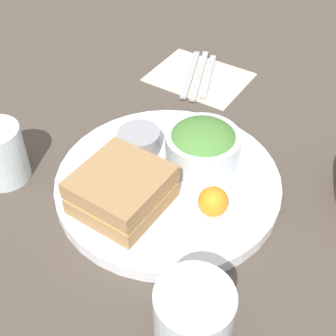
{
  "coord_description": "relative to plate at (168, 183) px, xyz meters",
  "views": [
    {
      "loc": [
        0.41,
        0.27,
        0.51
      ],
      "look_at": [
        0.0,
        0.0,
        0.04
      ],
      "focal_mm": 50.0,
      "sensor_mm": 36.0,
      "label": 1
    }
  ],
  "objects": [
    {
      "name": "ground_plane",
      "position": [
        0.0,
        0.0,
        -0.01
      ],
      "size": [
        4.0,
        4.0,
        0.0
      ],
      "primitive_type": "plane",
      "color": "#4C4238"
    },
    {
      "name": "plate",
      "position": [
        0.0,
        0.0,
        0.0
      ],
      "size": [
        0.34,
        0.34,
        0.02
      ],
      "primitive_type": "cylinder",
      "color": "silver",
      "rests_on": "ground_plane"
    },
    {
      "name": "sandwich",
      "position": [
        0.08,
        -0.03,
        0.04
      ],
      "size": [
        0.12,
        0.12,
        0.06
      ],
      "color": "#A37A4C",
      "rests_on": "plate"
    },
    {
      "name": "water_glass",
      "position": [
        0.11,
        -0.23,
        0.04
      ],
      "size": [
        0.08,
        0.08,
        0.09
      ],
      "primitive_type": "cylinder",
      "color": "silver",
      "rests_on": "ground_plane"
    },
    {
      "name": "spoon",
      "position": [
        -0.3,
        -0.1,
        -0.0
      ],
      "size": [
        0.15,
        0.07,
        0.01
      ],
      "primitive_type": "cube",
      "rotation": [
        0.0,
        0.0,
        3.51
      ],
      "color": "#B2B2B7",
      "rests_on": "napkin"
    },
    {
      "name": "salad_bowl",
      "position": [
        -0.06,
        0.02,
        0.04
      ],
      "size": [
        0.11,
        0.11,
        0.07
      ],
      "color": "silver",
      "rests_on": "plate"
    },
    {
      "name": "fork",
      "position": [
        -0.28,
        -0.13,
        -0.0
      ],
      "size": [
        0.16,
        0.07,
        0.01
      ],
      "primitive_type": "cube",
      "rotation": [
        0.0,
        0.0,
        3.51
      ],
      "color": "#B2B2B7",
      "rests_on": "napkin"
    },
    {
      "name": "napkin",
      "position": [
        -0.29,
        -0.11,
        -0.01
      ],
      "size": [
        0.14,
        0.19,
        0.0
      ],
      "primitive_type": "cube",
      "color": "beige",
      "rests_on": "ground_plane"
    },
    {
      "name": "dressing_cup",
      "position": [
        -0.03,
        -0.07,
        0.03
      ],
      "size": [
        0.07,
        0.07,
        0.03
      ],
      "primitive_type": "cylinder",
      "color": "#99999E",
      "rests_on": "plate"
    },
    {
      "name": "drink_glass",
      "position": [
        0.2,
        0.16,
        0.05
      ],
      "size": [
        0.08,
        0.08,
        0.12
      ],
      "primitive_type": "cylinder",
      "color": "silver",
      "rests_on": "ground_plane"
    },
    {
      "name": "orange_wedge",
      "position": [
        0.02,
        0.09,
        0.03
      ],
      "size": [
        0.04,
        0.04,
        0.04
      ],
      "primitive_type": "sphere",
      "color": "orange",
      "rests_on": "plate"
    },
    {
      "name": "knife",
      "position": [
        -0.29,
        -0.11,
        -0.0
      ],
      "size": [
        0.17,
        0.08,
        0.01
      ],
      "primitive_type": "cube",
      "rotation": [
        0.0,
        0.0,
        3.51
      ],
      "color": "#B2B2B7",
      "rests_on": "napkin"
    }
  ]
}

